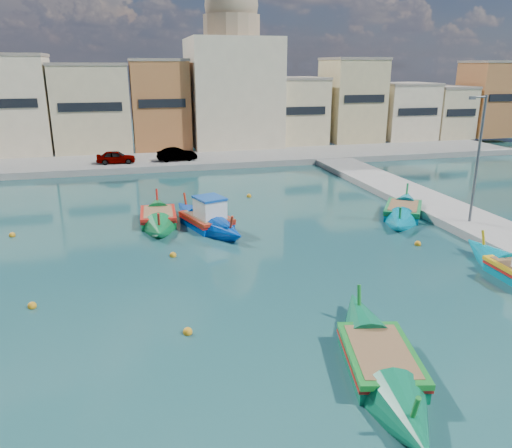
{
  "coord_description": "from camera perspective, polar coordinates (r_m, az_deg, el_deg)",
  "views": [
    {
      "loc": [
        -2.47,
        -18.88,
        9.57
      ],
      "look_at": [
        4.0,
        6.0,
        1.4
      ],
      "focal_mm": 35.0,
      "sensor_mm": 36.0,
      "label": 1
    }
  ],
  "objects": [
    {
      "name": "luzzu_cyan_mid",
      "position": [
        34.57,
        16.43,
        1.3
      ],
      "size": [
        6.86,
        8.68,
        2.68
      ],
      "color": "#0082A3",
      "rests_on": "ground"
    },
    {
      "name": "luzzu_blue_cabin",
      "position": [
        31.09,
        -5.62,
        0.34
      ],
      "size": [
        4.68,
        8.89,
        3.07
      ],
      "color": "#003BAB",
      "rests_on": "ground"
    },
    {
      "name": "parked_cars",
      "position": [
        50.34,
        -20.36,
        7.0
      ],
      "size": [
        23.21,
        2.3,
        1.28
      ],
      "color": "#4C1919",
      "rests_on": "north_quay"
    },
    {
      "name": "quay_street_lamp",
      "position": [
        32.3,
        23.93,
        6.8
      ],
      "size": [
        1.18,
        0.16,
        8.0
      ],
      "color": "#595B60",
      "rests_on": "ground"
    },
    {
      "name": "north_quay",
      "position": [
        51.78,
        -11.69,
        6.95
      ],
      "size": [
        80.0,
        8.0,
        0.6
      ],
      "primitive_type": "cube",
      "color": "gray",
      "rests_on": "ground"
    },
    {
      "name": "luzzu_blue_south",
      "position": [
        17.45,
        13.98,
        -15.13
      ],
      "size": [
        4.18,
        9.49,
        2.67
      ],
      "color": "#0A6D46",
      "rests_on": "ground"
    },
    {
      "name": "north_townhouses",
      "position": [
        59.14,
        -5.79,
        13.11
      ],
      "size": [
        83.2,
        7.87,
        10.19
      ],
      "color": "#CDBA8E",
      "rests_on": "ground"
    },
    {
      "name": "church_block",
      "position": [
        60.2,
        -2.73,
        16.5
      ],
      "size": [
        10.0,
        10.0,
        19.1
      ],
      "color": "beige",
      "rests_on": "ground"
    },
    {
      "name": "mooring_buoys",
      "position": [
        27.06,
        -7.81,
        -3.07
      ],
      "size": [
        22.61,
        19.59,
        0.36
      ],
      "color": "orange",
      "rests_on": "ground"
    },
    {
      "name": "ground",
      "position": [
        21.32,
        -6.44,
        -9.17
      ],
      "size": [
        160.0,
        160.0,
        0.0
      ],
      "primitive_type": "plane",
      "color": "#153B41",
      "rests_on": "ground"
    },
    {
      "name": "luzzu_green",
      "position": [
        32.4,
        -11.09,
        0.63
      ],
      "size": [
        2.51,
        8.34,
        2.6
      ],
      "color": "#0B7635",
      "rests_on": "ground"
    }
  ]
}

